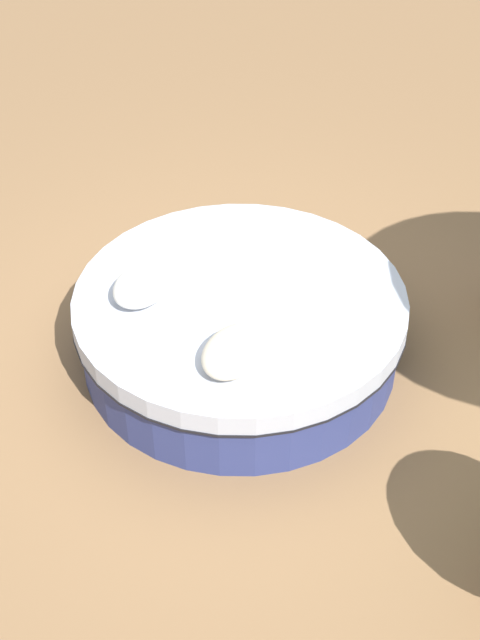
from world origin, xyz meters
TOP-DOWN VIEW (x-y plane):
  - ground_plane at (0.00, 0.00)m, footprint 16.00×16.00m
  - round_bed at (0.00, 0.00)m, footprint 2.00×2.00m
  - throw_pillow_0 at (-0.29, 0.49)m, footprint 0.43×0.31m
  - throw_pillow_1 at (-0.52, -0.26)m, footprint 0.46×0.32m

SIDE VIEW (x-z plane):
  - ground_plane at x=0.00m, z-range 0.00..0.00m
  - round_bed at x=0.00m, z-range 0.01..0.50m
  - throw_pillow_1 at x=-0.52m, z-range 0.49..0.65m
  - throw_pillow_0 at x=-0.29m, z-range 0.49..0.68m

